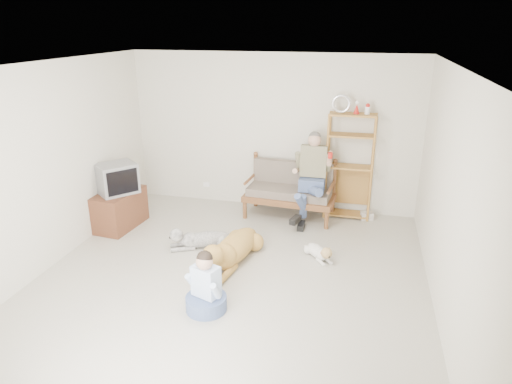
% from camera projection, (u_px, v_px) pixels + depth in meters
% --- Properties ---
extents(floor, '(5.50, 5.50, 0.00)m').
position_uv_depth(floor, '(229.00, 283.00, 5.88)').
color(floor, '#B8B2A1').
rests_on(floor, ground).
extents(ceiling, '(5.50, 5.50, 0.00)m').
position_uv_depth(ceiling, '(224.00, 67.00, 4.93)').
color(ceiling, silver).
rests_on(ceiling, ground).
extents(wall_back, '(5.00, 0.00, 5.00)m').
position_uv_depth(wall_back, '(273.00, 133.00, 7.91)').
color(wall_back, beige).
rests_on(wall_back, ground).
extents(wall_front, '(5.00, 0.00, 5.00)m').
position_uv_depth(wall_front, '(101.00, 324.00, 2.90)').
color(wall_front, beige).
rests_on(wall_front, ground).
extents(wall_left, '(0.00, 5.50, 5.50)m').
position_uv_depth(wall_left, '(43.00, 169.00, 5.95)').
color(wall_left, beige).
rests_on(wall_left, ground).
extents(wall_right, '(0.00, 5.50, 5.50)m').
position_uv_depth(wall_right, '(451.00, 202.00, 4.86)').
color(wall_right, beige).
rests_on(wall_right, ground).
extents(loveseat, '(1.55, 0.82, 0.95)m').
position_uv_depth(loveseat, '(290.00, 189.00, 7.78)').
color(loveseat, brown).
rests_on(loveseat, ground).
extents(man, '(0.57, 0.82, 1.32)m').
position_uv_depth(man, '(310.00, 183.00, 7.42)').
color(man, '#536199').
rests_on(man, loveseat).
extents(etagere, '(0.79, 0.35, 2.08)m').
position_uv_depth(etagere, '(349.00, 165.00, 7.59)').
color(etagere, '#B17437').
rests_on(etagere, ground).
extents(book_stack, '(0.23, 0.19, 0.13)m').
position_uv_depth(book_stack, '(367.00, 216.00, 7.76)').
color(book_stack, silver).
rests_on(book_stack, ground).
extents(tv_stand, '(0.59, 0.95, 0.60)m').
position_uv_depth(tv_stand, '(119.00, 209.00, 7.40)').
color(tv_stand, brown).
rests_on(tv_stand, ground).
extents(crt_tv, '(0.72, 0.73, 0.48)m').
position_uv_depth(crt_tv, '(117.00, 178.00, 7.19)').
color(crt_tv, slate).
rests_on(crt_tv, tv_stand).
extents(wall_outlet, '(0.12, 0.02, 0.08)m').
position_uv_depth(wall_outlet, '(207.00, 184.00, 8.54)').
color(wall_outlet, white).
rests_on(wall_outlet, ground).
extents(golden_retriever, '(0.61, 1.66, 0.51)m').
position_uv_depth(golden_retriever, '(231.00, 250.00, 6.28)').
color(golden_retriever, '#A67839').
rests_on(golden_retriever, ground).
extents(shaggy_dog, '(1.01, 0.62, 0.33)m').
position_uv_depth(shaggy_dog, '(199.00, 239.00, 6.77)').
color(shaggy_dog, white).
rests_on(shaggy_dog, ground).
extents(terrier, '(0.47, 0.54, 0.25)m').
position_uv_depth(terrier, '(320.00, 252.00, 6.43)').
color(terrier, white).
rests_on(terrier, ground).
extents(child, '(0.48, 0.48, 0.76)m').
position_uv_depth(child, '(206.00, 289.00, 5.24)').
color(child, '#536199').
rests_on(child, ground).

